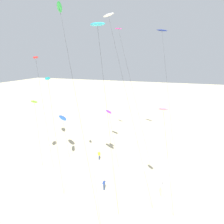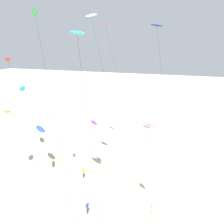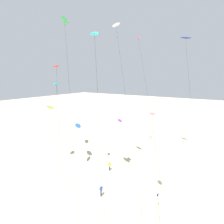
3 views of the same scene
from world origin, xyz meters
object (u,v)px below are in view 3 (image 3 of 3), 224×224
(kite_purple, at_px, (120,121))
(kite_pink, at_px, (153,114))
(marker_flag, at_px, (157,198))
(kite_red, at_px, (56,67))
(kite_flyer_nearest, at_px, (109,166))
(kite_white, at_px, (116,27))
(kite_green, at_px, (65,24))
(kite_teal, at_px, (56,85))
(kite_lime, at_px, (50,108))
(kite_magenta, at_px, (139,42))
(kite_flyer_middle, at_px, (101,190))
(kite_blue, at_px, (78,126))
(kite_navy, at_px, (186,39))
(kite_cyan, at_px, (94,35))

(kite_purple, height_order, kite_pink, kite_pink)
(kite_pink, distance_m, marker_flag, 11.09)
(kite_red, height_order, marker_flag, kite_red)
(kite_purple, relative_size, kite_flyer_nearest, 5.66)
(kite_white, relative_size, kite_green, 1.00)
(kite_teal, bearing_deg, kite_green, -112.25)
(kite_white, distance_m, kite_lime, 18.63)
(kite_magenta, height_order, kite_flyer_nearest, kite_magenta)
(kite_flyer_nearest, bearing_deg, marker_flag, -119.79)
(kite_lime, bearing_deg, kite_red, 26.27)
(kite_lime, distance_m, kite_red, 8.29)
(kite_green, height_order, kite_flyer_middle, kite_green)
(kite_blue, relative_size, kite_flyer_middle, 4.48)
(kite_white, bearing_deg, kite_green, 156.31)
(kite_green, bearing_deg, kite_navy, -22.33)
(kite_navy, bearing_deg, kite_red, 121.89)
(kite_pink, bearing_deg, kite_magenta, 33.18)
(kite_cyan, xyz_separation_m, kite_flyer_nearest, (9.07, 4.05, -21.15))
(kite_lime, bearing_deg, kite_teal, -124.11)
(kite_teal, relative_size, kite_red, 0.85)
(kite_pink, bearing_deg, kite_blue, 65.67)
(kite_red, bearing_deg, kite_white, -96.65)
(kite_teal, relative_size, kite_flyer_middle, 9.49)
(kite_blue, relative_size, marker_flag, 3.56)
(kite_cyan, bearing_deg, kite_lime, 70.43)
(kite_teal, bearing_deg, kite_navy, -31.52)
(kite_white, relative_size, kite_flyer_middle, 14.75)
(kite_purple, bearing_deg, kite_lime, 111.88)
(kite_red, height_order, kite_flyer_middle, kite_red)
(kite_green, bearing_deg, kite_teal, 67.75)
(kite_pink, xyz_separation_m, kite_magenta, (16.76, 10.96, 10.62))
(kite_pink, height_order, kite_flyer_nearest, kite_pink)
(kite_teal, height_order, kite_lime, kite_teal)
(kite_blue, bearing_deg, kite_pink, -114.33)
(kite_green, relative_size, kite_blue, 3.30)
(kite_blue, relative_size, kite_red, 0.40)
(kite_pink, bearing_deg, kite_white, 56.27)
(kite_pink, xyz_separation_m, kite_flyer_middle, (-0.00, 7.61, -11.61))
(kite_purple, bearing_deg, kite_green, 169.17)
(kite_blue, bearing_deg, kite_teal, -156.41)
(kite_magenta, bearing_deg, kite_green, 175.61)
(kite_purple, distance_m, kite_magenta, 16.00)
(kite_teal, xyz_separation_m, kite_flyer_middle, (-0.07, -8.31, -14.60))
(kite_flyer_nearest, bearing_deg, kite_red, 92.60)
(kite_navy, bearing_deg, kite_white, 158.37)
(kite_purple, bearing_deg, kite_pink, -131.64)
(kite_teal, bearing_deg, kite_purple, -31.54)
(kite_red, bearing_deg, kite_teal, -133.83)
(kite_purple, height_order, kite_red, kite_red)
(kite_teal, xyz_separation_m, kite_magenta, (16.69, -4.96, 7.64))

